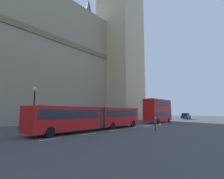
# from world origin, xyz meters

# --- Properties ---
(ground_plane) EXTENTS (160.00, 160.00, 0.00)m
(ground_plane) POSITION_xyz_m (0.00, 0.00, 0.00)
(ground_plane) COLOR #424244
(lane_centre_marking) EXTENTS (25.20, 0.16, 0.01)m
(lane_centre_marking) POSITION_xyz_m (-6.13, 0.00, 0.01)
(lane_centre_marking) COLOR silver
(lane_centre_marking) RESTS_ON ground_plane
(articulated_bus) EXTENTS (17.90, 2.54, 2.90)m
(articulated_bus) POSITION_xyz_m (-9.92, 1.99, 1.75)
(articulated_bus) COLOR red
(articulated_bus) RESTS_ON ground_plane
(double_decker_bus) EXTENTS (9.36, 2.54, 4.90)m
(double_decker_bus) POSITION_xyz_m (9.95, 2.00, 2.71)
(double_decker_bus) COLOR red
(double_decker_bus) RESTS_ON ground_plane
(sedan_lead) EXTENTS (4.40, 1.86, 1.85)m
(sedan_lead) POSITION_xyz_m (30.95, 2.09, 0.91)
(sedan_lead) COLOR navy
(sedan_lead) RESTS_ON ground_plane
(traffic_cone_west) EXTENTS (0.36, 0.36, 0.58)m
(traffic_cone_west) POSITION_xyz_m (0.06, -2.47, 0.28)
(traffic_cone_west) COLOR black
(traffic_cone_west) RESTS_ON ground_plane
(traffic_cone_middle) EXTENTS (0.36, 0.36, 0.58)m
(traffic_cone_middle) POSITION_xyz_m (1.79, -1.83, 0.28)
(traffic_cone_middle) COLOR black
(traffic_cone_middle) RESTS_ON ground_plane
(street_lamp) EXTENTS (0.44, 0.44, 5.27)m
(street_lamp) POSITION_xyz_m (-15.69, 6.50, 3.06)
(street_lamp) COLOR black
(street_lamp) RESTS_ON ground_plane
(pedestrian_near_cones) EXTENTS (0.38, 0.46, 1.69)m
(pedestrian_near_cones) POSITION_xyz_m (-5.32, -4.13, 0.91)
(pedestrian_near_cones) COLOR #333333
(pedestrian_near_cones) RESTS_ON ground_plane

